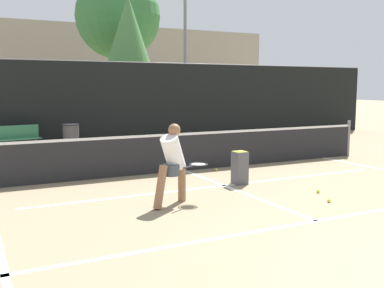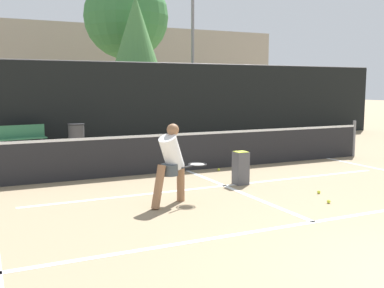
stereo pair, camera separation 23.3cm
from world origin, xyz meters
The scene contains 17 objects.
court_baseline_near centered at (0.00, 2.76, 0.00)m, with size 11.00×0.10×0.01m, color white.
court_service_line centered at (0.00, 5.59, 0.00)m, with size 8.25×0.10×0.01m, color white.
court_center_mark centered at (0.00, 5.12, 0.00)m, with size 0.10×4.72×0.01m, color white.
net centered at (0.00, 7.49, 0.51)m, with size 11.09×0.09×1.07m.
fence_back centered at (0.00, 13.38, 1.48)m, with size 24.00×0.06×2.98m.
player_practicing centered at (-1.58, 4.70, 0.78)m, with size 1.24×0.55×1.44m.
tennis_ball_scattered_0 centered at (0.70, 7.13, 0.03)m, with size 0.07×0.07×0.07m, color #D1E033.
tennis_ball_scattered_1 centered at (1.33, 4.19, 0.03)m, with size 0.07×0.07×0.07m, color #D1E033.
tennis_ball_scattered_2 centered at (1.00, 3.54, 0.03)m, with size 0.07×0.07×0.07m, color #D1E033.
ball_hopper centered at (0.39, 5.58, 0.37)m, with size 0.28×0.28×0.71m.
courtside_bench centered at (-3.46, 12.63, 0.47)m, with size 1.57×0.60×0.86m.
trash_bin centered at (-1.79, 12.30, 0.44)m, with size 0.54×0.54×0.88m.
parked_car centered at (-2.20, 17.61, 0.65)m, with size 1.77×4.35×1.54m.
floodlight_mast centered at (5.46, 18.72, 5.77)m, with size 1.10×0.24×9.18m.
tree_west centered at (3.13, 22.55, 5.97)m, with size 4.75×4.75×8.36m.
tree_mid centered at (2.55, 19.11, 4.61)m, with size 2.45×2.45×6.54m.
building_far centered at (0.00, 31.23, 3.27)m, with size 36.00×2.40×6.54m, color gray.
Camera 1 is at (-4.79, -2.43, 2.09)m, focal length 42.00 mm.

